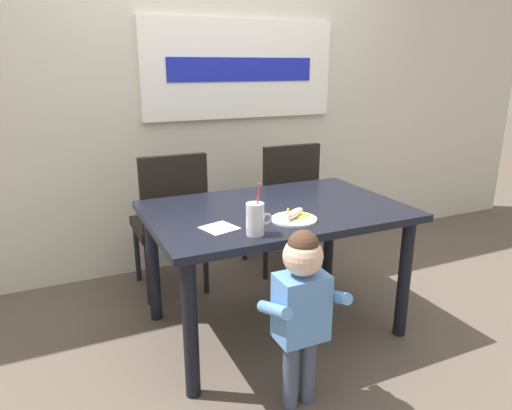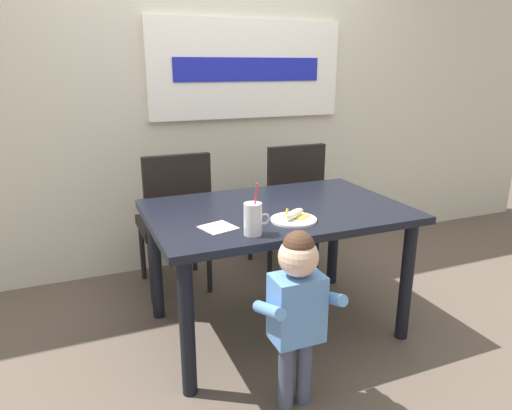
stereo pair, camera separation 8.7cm
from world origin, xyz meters
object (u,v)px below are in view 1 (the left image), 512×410
Objects in this scene: dining_table at (275,224)px; dining_chair_right at (283,200)px; peeled_banana at (295,214)px; paper_napkin at (219,228)px; milk_cup at (255,221)px; snack_plate at (294,219)px; dining_chair_left at (171,216)px; toddler_standing at (302,299)px.

dining_chair_right is at bearing 59.06° from dining_table.
paper_napkin is at bearing 175.03° from peeled_banana.
milk_cup is 0.29m from snack_plate.
dining_chair_right is at bearing 65.31° from peeled_banana.
paper_napkin is (0.02, -0.86, 0.19)m from dining_chair_left.
toddler_standing is at bearing -74.42° from milk_cup.
dining_chair_left reaches higher than paper_napkin.
dining_chair_left is 1.32m from toddler_standing.
peeled_banana is at bearing 65.31° from dining_chair_right.
snack_plate is (-0.43, -0.92, 0.20)m from dining_chair_right.
dining_chair_right is 1.26m from milk_cup.
snack_plate is (0.26, 0.10, -0.06)m from milk_cup.
dining_table is 9.24× the size of paper_napkin.
dining_chair_right reaches higher than toddler_standing.
dining_chair_left is 5.53× the size of peeled_banana.
snack_plate is (0.18, 0.40, 0.21)m from toddler_standing.
peeled_banana is at bearing 65.24° from toddler_standing.
dining_chair_right is (0.84, 0.02, 0.00)m from dining_chair_left.
milk_cup reaches higher than peeled_banana.
milk_cup reaches higher than snack_plate.
dining_chair_left is 3.84× the size of milk_cup.
dining_chair_right is 5.53× the size of peeled_banana.
dining_chair_right is 1.04m from snack_plate.
dining_chair_right is 1.15× the size of toddler_standing.
toddler_standing is at bearing -114.76° from peeled_banana.
milk_cup reaches higher than dining_chair_left.
dining_chair_left is 1.05m from milk_cup.
milk_cup is (0.14, -1.00, 0.26)m from dining_chair_left.
paper_napkin is (-0.39, 0.03, -0.03)m from peeled_banana.
dining_table is 0.26m from peeled_banana.
dining_chair_left is at bearing 1.67° from dining_chair_right.
dining_chair_left is 0.88m from paper_napkin.
toddler_standing is at bearing 99.92° from dining_chair_left.
dining_chair_left reaches higher than peeled_banana.
peeled_banana is at bearing 47.69° from snack_plate.
snack_plate reaches higher than dining_table.
milk_cup is at bearing -129.37° from dining_table.
snack_plate is 0.38m from paper_napkin.
dining_chair_left reaches higher than snack_plate.
dining_chair_left is 1.00× the size of dining_chair_right.
dining_chair_left is at bearing 114.25° from snack_plate.
snack_plate reaches higher than paper_napkin.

